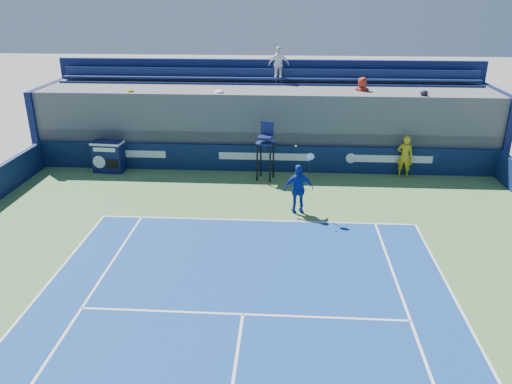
# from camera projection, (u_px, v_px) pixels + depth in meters

# --- Properties ---
(ball_person) EXTENTS (0.77, 0.61, 1.83)m
(ball_person) POSITION_uv_depth(u_px,v_px,m) (405.00, 156.00, 21.29)
(ball_person) COLOR gold
(ball_person) RESTS_ON apron
(back_hoarding) EXTENTS (20.40, 0.21, 1.20)m
(back_hoarding) POSITION_uv_depth(u_px,v_px,m) (264.00, 158.00, 22.10)
(back_hoarding) COLOR #0B1B40
(back_hoarding) RESTS_ON ground
(match_clock) EXTENTS (1.37, 0.82, 1.40)m
(match_clock) POSITION_uv_depth(u_px,v_px,m) (108.00, 156.00, 22.00)
(match_clock) COLOR #0D1445
(match_clock) RESTS_ON ground
(umpire_chair) EXTENTS (0.84, 0.84, 2.48)m
(umpire_chair) POSITION_uv_depth(u_px,v_px,m) (266.00, 145.00, 20.81)
(umpire_chair) COLOR black
(umpire_chair) RESTS_ON ground
(tennis_player) EXTENTS (1.12, 0.59, 2.57)m
(tennis_player) POSITION_uv_depth(u_px,v_px,m) (299.00, 189.00, 17.80)
(tennis_player) COLOR #122F98
(tennis_player) RESTS_ON apron
(stadium_seating) EXTENTS (21.00, 4.05, 5.08)m
(stadium_seating) POSITION_uv_depth(u_px,v_px,m) (266.00, 120.00, 23.53)
(stadium_seating) COLOR #56565B
(stadium_seating) RESTS_ON ground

